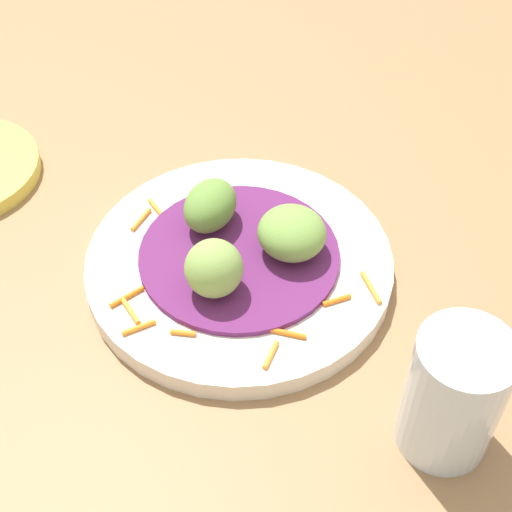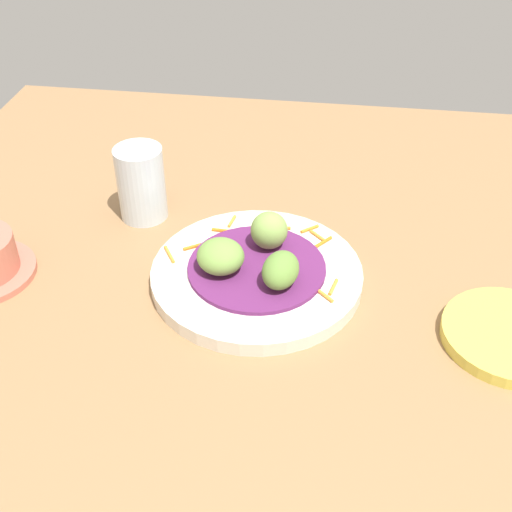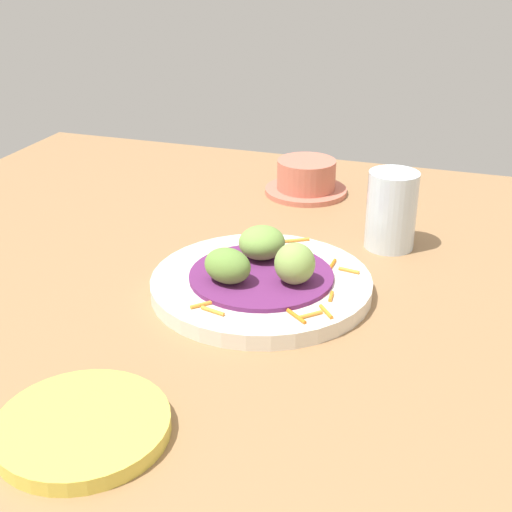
{
  "view_description": "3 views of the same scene",
  "coord_description": "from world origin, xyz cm",
  "px_view_note": "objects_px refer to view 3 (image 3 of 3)",
  "views": [
    {
      "loc": [
        44.56,
        14.41,
        48.16
      ],
      "look_at": [
        5.03,
        5.51,
        5.07
      ],
      "focal_mm": 52.92,
      "sensor_mm": 36.0,
      "label": 1
    },
    {
      "loc": [
        -55.74,
        -4.54,
        52.35
      ],
      "look_at": [
        4.5,
        4.07,
        5.51
      ],
      "focal_mm": 46.5,
      "sensor_mm": 36.0,
      "label": 2
    },
    {
      "loc": [
        26.19,
        -63.1,
        39.82
      ],
      "look_at": [
        3.89,
        3.15,
        6.75
      ],
      "focal_mm": 49.57,
      "sensor_mm": 36.0,
      "label": 3
    }
  ],
  "objects_px": {
    "guac_scoop_left": "(295,264)",
    "guac_scoop_center": "(262,243)",
    "main_plate": "(261,285)",
    "water_glass": "(391,210)",
    "terracotta_bowl": "(306,179)",
    "side_plate_small": "(83,427)",
    "guac_scoop_right": "(228,266)"
  },
  "relations": [
    {
      "from": "guac_scoop_left",
      "to": "guac_scoop_right",
      "type": "xyz_separation_m",
      "value": [
        -0.07,
        -0.02,
        -0.0
      ]
    },
    {
      "from": "side_plate_small",
      "to": "main_plate",
      "type": "bearing_deg",
      "value": 77.77
    },
    {
      "from": "guac_scoop_center",
      "to": "guac_scoop_left",
      "type": "bearing_deg",
      "value": -42.64
    },
    {
      "from": "guac_scoop_right",
      "to": "water_glass",
      "type": "height_order",
      "value": "water_glass"
    },
    {
      "from": "guac_scoop_right",
      "to": "side_plate_small",
      "type": "xyz_separation_m",
      "value": [
        -0.03,
        -0.25,
        -0.04
      ]
    },
    {
      "from": "guac_scoop_center",
      "to": "guac_scoop_right",
      "type": "distance_m",
      "value": 0.07
    },
    {
      "from": "guac_scoop_left",
      "to": "guac_scoop_center",
      "type": "xyz_separation_m",
      "value": [
        -0.05,
        0.05,
        -0.0
      ]
    },
    {
      "from": "terracotta_bowl",
      "to": "main_plate",
      "type": "bearing_deg",
      "value": -83.84
    },
    {
      "from": "main_plate",
      "to": "side_plate_small",
      "type": "relative_size",
      "value": 1.73
    },
    {
      "from": "guac_scoop_center",
      "to": "terracotta_bowl",
      "type": "height_order",
      "value": "guac_scoop_center"
    },
    {
      "from": "guac_scoop_left",
      "to": "water_glass",
      "type": "height_order",
      "value": "water_glass"
    },
    {
      "from": "guac_scoop_left",
      "to": "terracotta_bowl",
      "type": "bearing_deg",
      "value": 102.77
    },
    {
      "from": "guac_scoop_center",
      "to": "water_glass",
      "type": "distance_m",
      "value": 0.18
    },
    {
      "from": "guac_scoop_left",
      "to": "side_plate_small",
      "type": "xyz_separation_m",
      "value": [
        -0.1,
        -0.27,
        -0.04
      ]
    },
    {
      "from": "guac_scoop_right",
      "to": "terracotta_bowl",
      "type": "xyz_separation_m",
      "value": [
        -0.01,
        0.36,
        -0.02
      ]
    },
    {
      "from": "guac_scoop_right",
      "to": "side_plate_small",
      "type": "bearing_deg",
      "value": -97.39
    },
    {
      "from": "main_plate",
      "to": "guac_scoop_center",
      "type": "bearing_deg",
      "value": 107.36
    },
    {
      "from": "terracotta_bowl",
      "to": "side_plate_small",
      "type": "bearing_deg",
      "value": -92.4
    },
    {
      "from": "guac_scoop_right",
      "to": "side_plate_small",
      "type": "height_order",
      "value": "guac_scoop_right"
    },
    {
      "from": "main_plate",
      "to": "terracotta_bowl",
      "type": "distance_m",
      "value": 0.33
    },
    {
      "from": "guac_scoop_right",
      "to": "guac_scoop_center",
      "type": "bearing_deg",
      "value": 77.36
    },
    {
      "from": "main_plate",
      "to": "terracotta_bowl",
      "type": "height_order",
      "value": "terracotta_bowl"
    },
    {
      "from": "main_plate",
      "to": "water_glass",
      "type": "distance_m",
      "value": 0.21
    },
    {
      "from": "guac_scoop_left",
      "to": "water_glass",
      "type": "relative_size",
      "value": 0.46
    },
    {
      "from": "water_glass",
      "to": "guac_scoop_right",
      "type": "bearing_deg",
      "value": -125.94
    },
    {
      "from": "guac_scoop_left",
      "to": "guac_scoop_right",
      "type": "bearing_deg",
      "value": -162.64
    },
    {
      "from": "guac_scoop_center",
      "to": "terracotta_bowl",
      "type": "relative_size",
      "value": 0.44
    },
    {
      "from": "guac_scoop_right",
      "to": "guac_scoop_left",
      "type": "bearing_deg",
      "value": 17.36
    },
    {
      "from": "main_plate",
      "to": "guac_scoop_right",
      "type": "distance_m",
      "value": 0.05
    },
    {
      "from": "guac_scoop_right",
      "to": "terracotta_bowl",
      "type": "height_order",
      "value": "guac_scoop_right"
    },
    {
      "from": "main_plate",
      "to": "water_glass",
      "type": "bearing_deg",
      "value": 55.42
    },
    {
      "from": "guac_scoop_center",
      "to": "side_plate_small",
      "type": "distance_m",
      "value": 0.33
    }
  ]
}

